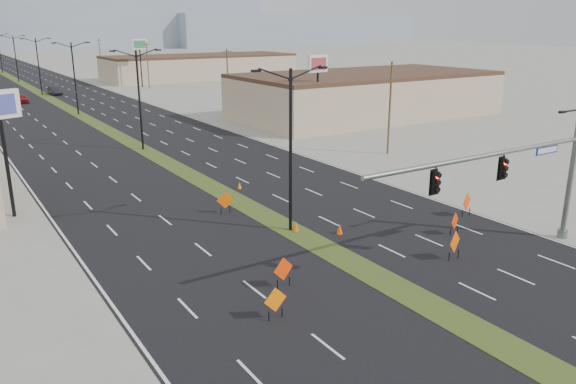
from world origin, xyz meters
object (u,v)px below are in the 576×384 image
car_left (21,99)px  cone_0 (296,226)px  construction_sign_0 (275,301)px  construction_sign_2 (225,201)px  construction_sign_3 (455,243)px  construction_sign_4 (467,202)px  streetlight_3 (38,64)px  construction_sign_5 (455,222)px  streetlight_1 (139,97)px  streetlight_4 (16,57)px  cone_1 (340,229)px  cone_2 (240,185)px  streetlight_2 (74,76)px  cone_3 (229,196)px  pole_sign_east_near (318,70)px  pole_sign_west (0,116)px  construction_sign_1 (283,270)px  car_mid (55,91)px  signal_mast (524,172)px  pole_sign_east_far (140,48)px  streetlight_5 (0,52)px  streetlight_0 (291,146)px

car_left → cone_0: bearing=-92.4°
car_left → construction_sign_0: (-1.65, -82.76, 0.21)m
construction_sign_2 → construction_sign_3: 15.54m
construction_sign_2 → construction_sign_4: construction_sign_4 is taller
streetlight_3 → construction_sign_5: size_ratio=6.97×
streetlight_1 → streetlight_4: bearing=90.0°
cone_1 → construction_sign_4: bearing=-11.8°
car_left → cone_2: bearing=-90.4°
streetlight_4 → construction_sign_0: (-6.61, -121.00, -4.52)m
streetlight_2 → construction_sign_0: 65.49m
cone_3 → pole_sign_east_near: bearing=41.0°
pole_sign_west → pole_sign_east_near: (34.93, 13.77, 0.53)m
streetlight_3 → pole_sign_west: streetlight_3 is taller
construction_sign_1 → car_mid: bearing=76.7°
pole_sign_west → signal_mast: bearing=-64.3°
cone_2 → pole_sign_east_far: pole_sign_east_far is taller
construction_sign_0 → construction_sign_5: size_ratio=1.07×
cone_3 → pole_sign_east_far: 81.66m
cone_3 → streetlight_3: bearing=89.7°
pole_sign_east_near → cone_3: bearing=-148.2°
streetlight_4 → cone_0: bearing=-89.9°
streetlight_3 → car_mid: size_ratio=2.19×
streetlight_4 → pole_sign_west: (-14.26, -99.69, 1.40)m
signal_mast → cone_1: (-6.37, 7.79, -4.46)m
streetlight_1 → car_mid: size_ratio=2.19×
streetlight_5 → cone_0: size_ratio=14.80×
streetlight_1 → streetlight_2: bearing=90.0°
streetlight_5 → cone_1: (2.19, -142.21, -5.09)m
streetlight_5 → cone_3: size_ratio=16.17×
streetlight_2 → pole_sign_west: (-14.26, -43.69, 1.40)m
streetlight_0 → streetlight_1: size_ratio=1.00×
streetlight_5 → pole_sign_west: streetlight_5 is taller
construction_sign_5 → cone_0: construction_sign_5 is taller
pole_sign_east_near → car_left: bearing=109.0°
streetlight_1 → cone_1: size_ratio=15.09×
car_left → construction_sign_4: construction_sign_4 is taller
construction_sign_1 → construction_sign_2: construction_sign_1 is taller
construction_sign_4 → cone_0: construction_sign_4 is taller
streetlight_2 → car_mid: bearing=85.7°
construction_sign_0 → cone_2: construction_sign_0 is taller
streetlight_5 → cone_1: size_ratio=15.09×
streetlight_0 → cone_3: (-0.44, 7.71, -5.11)m
construction_sign_2 → cone_2: size_ratio=2.81×
car_left → construction_sign_3: size_ratio=2.41×
construction_sign_1 → pole_sign_west: (-9.59, 18.87, 5.88)m
streetlight_3 → construction_sign_3: bearing=-86.9°
streetlight_0 → cone_1: (2.19, -2.21, -5.09)m
streetlight_4 → construction_sign_1: streetlight_4 is taller
streetlight_1 → cone_2: streetlight_1 is taller
cone_0 → car_left: bearing=94.0°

